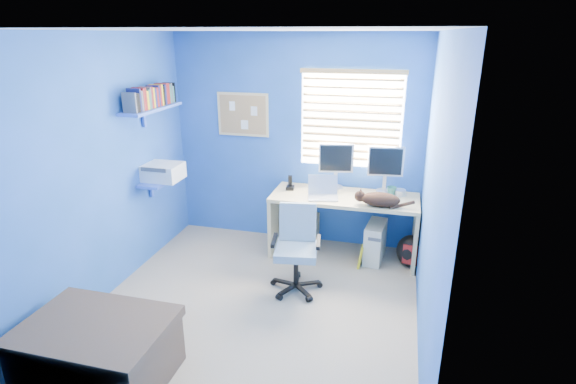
% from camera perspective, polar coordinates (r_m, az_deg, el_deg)
% --- Properties ---
extents(floor, '(3.00, 3.20, 0.00)m').
position_cam_1_polar(floor, '(4.47, -4.07, -14.16)').
color(floor, tan).
rests_on(floor, ground).
extents(ceiling, '(3.00, 3.20, 0.00)m').
position_cam_1_polar(ceiling, '(3.72, -5.04, 19.83)').
color(ceiling, white).
rests_on(ceiling, wall_back).
extents(wall_back, '(3.00, 0.01, 2.50)m').
position_cam_1_polar(wall_back, '(5.40, 0.98, 6.41)').
color(wall_back, '#1E549F').
rests_on(wall_back, ground).
extents(wall_front, '(3.00, 0.01, 2.50)m').
position_cam_1_polar(wall_front, '(2.58, -16.13, -9.66)').
color(wall_front, '#1E549F').
rests_on(wall_front, ground).
extents(wall_left, '(0.01, 3.20, 2.50)m').
position_cam_1_polar(wall_left, '(4.61, -22.45, 2.61)').
color(wall_left, '#1E549F').
rests_on(wall_left, ground).
extents(wall_right, '(0.01, 3.20, 2.50)m').
position_cam_1_polar(wall_right, '(3.73, 17.86, -0.62)').
color(wall_right, '#1E549F').
rests_on(wall_right, ground).
extents(desk, '(1.65, 0.65, 0.74)m').
position_cam_1_polar(desk, '(5.25, 7.03, -4.30)').
color(desk, tan).
rests_on(desk, floor).
extents(laptop, '(0.38, 0.33, 0.22)m').
position_cam_1_polar(laptop, '(4.98, 4.49, 0.41)').
color(laptop, silver).
rests_on(laptop, desk).
extents(monitor_left, '(0.42, 0.19, 0.54)m').
position_cam_1_polar(monitor_left, '(5.28, 6.12, 3.31)').
color(monitor_left, silver).
rests_on(monitor_left, desk).
extents(monitor_right, '(0.41, 0.17, 0.54)m').
position_cam_1_polar(monitor_right, '(5.23, 12.25, 2.81)').
color(monitor_right, silver).
rests_on(monitor_right, desk).
extents(phone, '(0.10, 0.12, 0.17)m').
position_cam_1_polar(phone, '(5.25, 0.28, 1.22)').
color(phone, black).
rests_on(phone, desk).
extents(mug, '(0.10, 0.09, 0.10)m').
position_cam_1_polar(mug, '(5.20, 13.01, 0.10)').
color(mug, '#2B6C5E').
rests_on(mug, desk).
extents(cd_spindle, '(0.13, 0.13, 0.07)m').
position_cam_1_polar(cd_spindle, '(5.22, 14.03, -0.07)').
color(cd_spindle, silver).
rests_on(cd_spindle, desk).
extents(cat, '(0.43, 0.24, 0.15)m').
position_cam_1_polar(cat, '(4.85, 11.65, -0.93)').
color(cat, black).
rests_on(cat, desk).
extents(tower_pc, '(0.24, 0.46, 0.45)m').
position_cam_1_polar(tower_pc, '(5.25, 11.00, -6.23)').
color(tower_pc, beige).
rests_on(tower_pc, floor).
extents(drawer_boxes, '(0.35, 0.28, 0.41)m').
position_cam_1_polar(drawer_boxes, '(5.50, 1.94, -4.87)').
color(drawer_boxes, tan).
rests_on(drawer_boxes, floor).
extents(yellow_book, '(0.03, 0.17, 0.24)m').
position_cam_1_polar(yellow_book, '(5.13, 9.19, -8.10)').
color(yellow_book, yellow).
rests_on(yellow_book, floor).
extents(backpack, '(0.36, 0.31, 0.37)m').
position_cam_1_polar(backpack, '(5.22, 15.34, -7.21)').
color(backpack, black).
rests_on(backpack, floor).
extents(bed_corner, '(1.02, 0.72, 0.49)m').
position_cam_1_polar(bed_corner, '(3.81, -22.89, -18.16)').
color(bed_corner, brown).
rests_on(bed_corner, floor).
extents(office_chair, '(0.57, 0.57, 0.87)m').
position_cam_1_polar(office_chair, '(4.58, 1.08, -8.52)').
color(office_chair, black).
rests_on(office_chair, floor).
extents(window_blinds, '(1.15, 0.05, 1.10)m').
position_cam_1_polar(window_blinds, '(5.20, 7.99, 9.09)').
color(window_blinds, white).
rests_on(window_blinds, ground).
extents(corkboard, '(0.64, 0.02, 0.52)m').
position_cam_1_polar(corkboard, '(5.51, -5.74, 9.76)').
color(corkboard, tan).
rests_on(corkboard, ground).
extents(wall_shelves, '(0.42, 0.90, 1.05)m').
position_cam_1_polar(wall_shelves, '(5.09, -16.44, 6.92)').
color(wall_shelves, blue).
rests_on(wall_shelves, ground).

